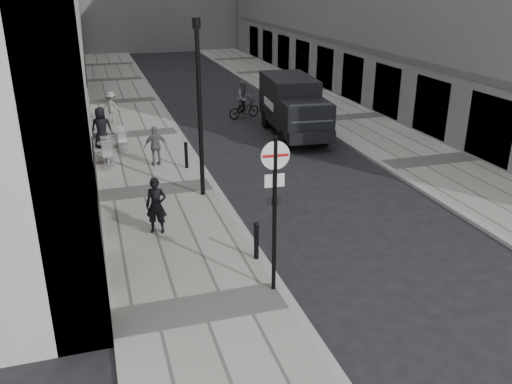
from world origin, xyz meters
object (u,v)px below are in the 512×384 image
walking_man (156,206)px  panel_van (293,104)px  sign_post (275,195)px  cyclist (244,104)px  lamppost (199,101)px

walking_man → panel_van: panel_van is taller
sign_post → panel_van: 14.04m
sign_post → cyclist: bearing=79.3°
walking_man → cyclist: bearing=82.7°
lamppost → cyclist: bearing=66.9°
sign_post → panel_van: bearing=70.4°
walking_man → panel_van: (7.60, 9.01, 0.55)m
panel_van → cyclist: panel_van is taller
sign_post → lamppost: size_ratio=0.65×
sign_post → lamppost: lamppost is taller
panel_van → sign_post: bearing=-107.3°
lamppost → cyclist: (4.43, 10.39, -2.58)m
sign_post → panel_van: (5.36, 12.94, -1.04)m
panel_van → lamppost: bearing=-126.2°
walking_man → cyclist: cyclist is taller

